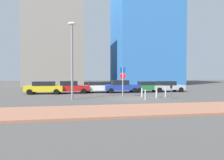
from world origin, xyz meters
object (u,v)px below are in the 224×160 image
object	(u,v)px
parked_car_blue	(121,86)
traffic_bollard_far	(145,95)
parked_car_green	(147,86)
parking_meter	(171,90)
traffic_bollard_edge	(142,93)
parked_car_silver	(167,86)
traffic_bollard_mid	(157,94)
parked_car_red	(70,87)
parked_car_yellow	(45,87)
parking_sign_post	(123,78)
parked_car_white	(98,87)
traffic_bollard_near	(165,92)
street_lamp	(72,54)

from	to	relation	value
parked_car_blue	traffic_bollard_far	size ratio (longest dim) A/B	4.84
parked_car_green	parking_meter	size ratio (longest dim) A/B	3.08
traffic_bollard_edge	traffic_bollard_far	bearing A→B (deg)	-99.09
parked_car_silver	traffic_bollard_mid	world-z (taller)	parked_car_silver
parked_car_red	parking_meter	distance (m)	12.07
traffic_bollard_edge	parked_car_yellow	bearing A→B (deg)	152.53
traffic_bollard_far	traffic_bollard_edge	size ratio (longest dim) A/B	1.00
parked_car_blue	traffic_bollard_mid	world-z (taller)	parked_car_blue
parking_sign_post	parking_meter	size ratio (longest dim) A/B	2.39
parked_car_silver	traffic_bollard_edge	bearing A→B (deg)	-133.89
parked_car_green	traffic_bollard_edge	xyz separation A→B (m)	(-2.59, -5.66, -0.28)
parked_car_yellow	traffic_bollard_edge	size ratio (longest dim) A/B	4.83
parked_car_red	parked_car_green	size ratio (longest dim) A/B	1.12
parked_car_white	parking_sign_post	size ratio (longest dim) A/B	1.38
parked_car_silver	traffic_bollard_near	xyz separation A→B (m)	(-3.03, -5.94, -0.22)
traffic_bollard_mid	traffic_bollard_near	bearing A→B (deg)	22.44
parked_car_green	parking_meter	xyz separation A→B (m)	(-0.22, -7.27, 0.09)
parked_car_silver	parking_meter	world-z (taller)	parked_car_silver
street_lamp	traffic_bollard_edge	size ratio (longest dim) A/B	7.67
parked_car_white	traffic_bollard_far	size ratio (longest dim) A/B	4.57
parked_car_white	traffic_bollard_far	bearing A→B (deg)	-65.57
parked_car_green	parking_meter	bearing A→B (deg)	-91.73
parked_car_blue	parking_meter	xyz separation A→B (m)	(3.29, -7.24, 0.03)
traffic_bollard_near	parking_sign_post	bearing A→B (deg)	171.42
parked_car_silver	traffic_bollard_near	world-z (taller)	parked_car_silver
parked_car_silver	parked_car_blue	bearing A→B (deg)	-179.59
parked_car_yellow	parked_car_silver	size ratio (longest dim) A/B	1.03
parked_car_red	parking_meter	bearing A→B (deg)	-36.45
parking_sign_post	street_lamp	distance (m)	5.58
parked_car_green	traffic_bollard_far	bearing A→B (deg)	-111.01
traffic_bollard_near	traffic_bollard_edge	distance (m)	2.44
parked_car_red	parked_car_silver	bearing A→B (deg)	0.50
parked_car_blue	parked_car_green	size ratio (longest dim) A/B	1.13
parked_car_blue	traffic_bollard_far	distance (m)	7.52
parked_car_white	parking_sign_post	distance (m)	6.10
parked_car_yellow	parked_car_white	distance (m)	6.51
parked_car_silver	traffic_bollard_mid	xyz separation A→B (m)	(-4.20, -6.42, -0.32)
parked_car_green	parked_car_white	bearing A→B (deg)	176.69
parking_sign_post	traffic_bollard_edge	world-z (taller)	parking_sign_post
parked_car_blue	parking_sign_post	distance (m)	5.45
parking_sign_post	parked_car_silver	bearing A→B (deg)	35.64
parked_car_red	parking_sign_post	size ratio (longest dim) A/B	1.45
parked_car_yellow	street_lamp	world-z (taller)	street_lamp
parked_car_silver	traffic_bollard_mid	bearing A→B (deg)	-123.20
parked_car_blue	traffic_bollard_mid	distance (m)	6.74
parked_car_yellow	parked_car_white	bearing A→B (deg)	5.67
parked_car_white	traffic_bollard_near	size ratio (longest dim) A/B	3.99
parking_meter	street_lamp	distance (m)	9.94
parked_car_red	traffic_bollard_near	xyz separation A→B (m)	(9.76, -5.82, -0.26)
parked_car_white	parked_car_silver	size ratio (longest dim) A/B	0.97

